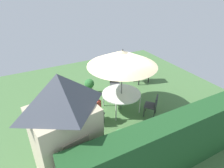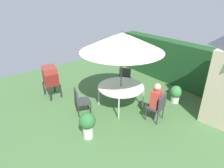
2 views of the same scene
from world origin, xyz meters
The scene contains 12 objects.
ground_plane centered at (0.00, 0.00, 0.00)m, with size 11.00×11.00×0.00m, color #47703D.
hedge_backdrop centered at (0.00, 3.50, 0.91)m, with size 6.34×0.66×1.82m.
garden_shed centered at (2.72, 2.39, 1.61)m, with size 1.75×1.50×3.15m.
patio_table centered at (-0.10, 0.33, 0.73)m, with size 1.58×1.58×0.78m.
patio_umbrella centered at (-0.10, 0.33, 2.29)m, with size 2.65×2.65×2.65m.
bbq_grill centered at (-2.29, -1.27, 0.85)m, with size 0.79×0.64×1.20m.
chair_near_shed centered at (1.25, 0.67, 0.52)m, with size 0.56×0.56×0.90m.
chair_far_side centered at (-0.98, 1.29, 0.52)m, with size 0.65×0.65×0.90m.
chair_toward_hedge centered at (-0.55, -1.01, 0.52)m, with size 0.58×0.59×0.90m.
potted_plant_by_shed centered at (0.59, -1.44, 0.46)m, with size 0.45×0.45×0.78m.
potted_plant_by_grill centered at (0.94, 2.09, 0.36)m, with size 0.44×0.44×0.64m.
person_in_red centered at (1.17, 0.65, 0.78)m, with size 0.32×0.39×1.26m.
Camera 1 is at (3.42, 6.16, 4.91)m, focal length 31.49 mm.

